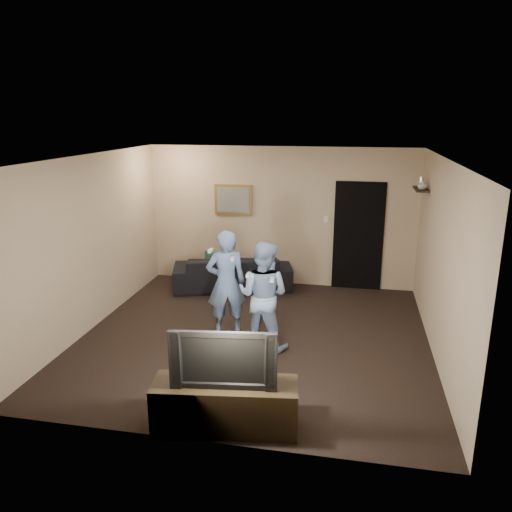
% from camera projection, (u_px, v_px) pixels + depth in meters
% --- Properties ---
extents(ground, '(5.00, 5.00, 0.00)m').
position_uv_depth(ground, '(254.00, 337.00, 7.35)').
color(ground, black).
rests_on(ground, ground).
extents(ceiling, '(5.00, 5.00, 0.04)m').
position_uv_depth(ceiling, '(254.00, 158.00, 6.64)').
color(ceiling, silver).
rests_on(ceiling, wall_back).
extents(wall_back, '(5.00, 0.04, 2.60)m').
position_uv_depth(wall_back, '(280.00, 217.00, 9.35)').
color(wall_back, tan).
rests_on(wall_back, ground).
extents(wall_front, '(5.00, 0.04, 2.60)m').
position_uv_depth(wall_front, '(202.00, 322.00, 4.63)').
color(wall_front, tan).
rests_on(wall_front, ground).
extents(wall_left, '(0.04, 5.00, 2.60)m').
position_uv_depth(wall_left, '(91.00, 243.00, 7.46)').
color(wall_left, tan).
rests_on(wall_left, ground).
extents(wall_right, '(0.04, 5.00, 2.60)m').
position_uv_depth(wall_right, '(441.00, 261.00, 6.53)').
color(wall_right, tan).
rests_on(wall_right, ground).
extents(sofa, '(2.33, 1.40, 0.64)m').
position_uv_depth(sofa, '(233.00, 272.00, 9.33)').
color(sofa, black).
rests_on(sofa, ground).
extents(throw_pillow, '(0.44, 0.28, 0.42)m').
position_uv_depth(throw_pillow, '(216.00, 262.00, 9.35)').
color(throw_pillow, '#184938').
rests_on(throw_pillow, sofa).
extents(painting_frame, '(0.72, 0.05, 0.57)m').
position_uv_depth(painting_frame, '(233.00, 200.00, 9.41)').
color(painting_frame, olive).
rests_on(painting_frame, wall_back).
extents(painting_canvas, '(0.62, 0.01, 0.47)m').
position_uv_depth(painting_canvas, '(233.00, 200.00, 9.39)').
color(painting_canvas, slate).
rests_on(painting_canvas, painting_frame).
extents(doorway, '(0.90, 0.06, 2.00)m').
position_uv_depth(doorway, '(358.00, 236.00, 9.14)').
color(doorway, black).
rests_on(doorway, ground).
extents(light_switch, '(0.08, 0.02, 0.12)m').
position_uv_depth(light_switch, '(326.00, 219.00, 9.17)').
color(light_switch, silver).
rests_on(light_switch, wall_back).
extents(wall_shelf, '(0.20, 0.60, 0.03)m').
position_uv_depth(wall_shelf, '(421.00, 189.00, 8.06)').
color(wall_shelf, black).
rests_on(wall_shelf, wall_right).
extents(shelf_vase, '(0.19, 0.19, 0.16)m').
position_uv_depth(shelf_vase, '(423.00, 184.00, 7.90)').
color(shelf_vase, '#B2B2B7').
rests_on(shelf_vase, wall_shelf).
extents(shelf_figurine, '(0.06, 0.06, 0.18)m').
position_uv_depth(shelf_figurine, '(421.00, 182.00, 8.09)').
color(shelf_figurine, silver).
rests_on(shelf_figurine, wall_shelf).
extents(tv_console, '(1.54, 0.67, 0.53)m').
position_uv_depth(tv_console, '(225.00, 406.00, 5.15)').
color(tv_console, black).
rests_on(tv_console, ground).
extents(television, '(1.08, 0.28, 0.62)m').
position_uv_depth(television, '(224.00, 356.00, 5.00)').
color(television, black).
rests_on(television, tv_console).
extents(wii_player_left, '(0.67, 0.57, 1.58)m').
position_uv_depth(wii_player_left, '(226.00, 283.00, 7.25)').
color(wii_player_left, '#6784B3').
rests_on(wii_player_left, ground).
extents(wii_player_right, '(0.84, 0.71, 1.53)m').
position_uv_depth(wii_player_right, '(263.00, 295.00, 6.84)').
color(wii_player_right, '#91ACD3').
rests_on(wii_player_right, ground).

